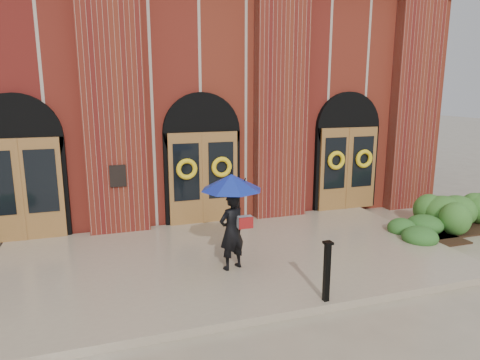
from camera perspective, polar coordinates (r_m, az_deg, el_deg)
name	(u,v)px	position (r m, az deg, el deg)	size (l,w,h in m)	color
ground	(234,264)	(9.59, -0.86, -11.16)	(90.00, 90.00, 0.00)	gray
landing	(232,258)	(9.69, -1.13, -10.42)	(10.00, 5.30, 0.15)	gray
church_building	(167,96)	(17.40, -9.77, 10.97)	(16.20, 12.53, 7.00)	maroon
man_with_umbrella	(232,203)	(8.56, -1.10, -3.13)	(1.58, 1.58, 1.98)	black
metal_post	(327,270)	(7.67, 11.51, -11.69)	(0.15, 0.15, 1.09)	black
hedge_wall_right	(459,213)	(13.33, 27.12, -3.93)	(3.21, 1.29, 0.82)	#305F21
hedge_front_right	(430,230)	(12.10, 24.05, -6.06)	(1.34, 1.14, 0.47)	#27561F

